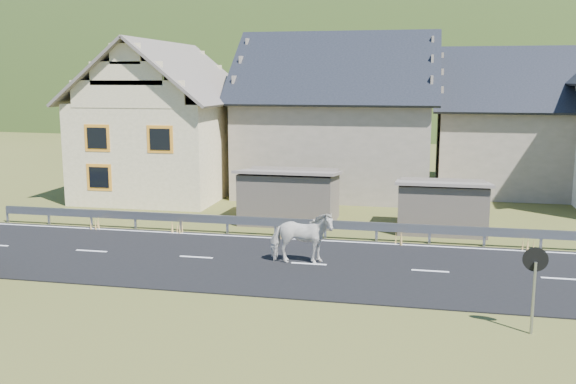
# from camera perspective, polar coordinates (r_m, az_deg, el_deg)

# --- Properties ---
(ground) EXTENTS (160.00, 160.00, 0.00)m
(ground) POSITION_cam_1_polar(r_m,az_deg,el_deg) (21.76, 1.87, -6.50)
(ground) COLOR #43491B
(ground) RESTS_ON ground
(road) EXTENTS (60.00, 7.00, 0.04)m
(road) POSITION_cam_1_polar(r_m,az_deg,el_deg) (21.76, 1.87, -6.45)
(road) COLOR black
(road) RESTS_ON ground
(lane_markings) EXTENTS (60.00, 6.60, 0.01)m
(lane_markings) POSITION_cam_1_polar(r_m,az_deg,el_deg) (21.75, 1.87, -6.39)
(lane_markings) COLOR silver
(lane_markings) RESTS_ON road
(guardrail) EXTENTS (28.10, 0.09, 0.75)m
(guardrail) POSITION_cam_1_polar(r_m,az_deg,el_deg) (25.14, 3.33, -2.92)
(guardrail) COLOR #93969B
(guardrail) RESTS_ON ground
(shed_left) EXTENTS (4.30, 3.30, 2.40)m
(shed_left) POSITION_cam_1_polar(r_m,az_deg,el_deg) (28.09, 0.15, -0.40)
(shed_left) COLOR #675C4F
(shed_left) RESTS_ON ground
(shed_right) EXTENTS (3.80, 2.90, 2.20)m
(shed_right) POSITION_cam_1_polar(r_m,az_deg,el_deg) (27.07, 13.54, -1.30)
(shed_right) COLOR #675C4F
(shed_right) RESTS_ON ground
(house_cream) EXTENTS (7.80, 9.80, 8.30)m
(house_cream) POSITION_cam_1_polar(r_m,az_deg,el_deg) (35.32, -10.91, 6.89)
(house_cream) COLOR #FFE9B7
(house_cream) RESTS_ON ground
(house_stone_a) EXTENTS (10.80, 9.80, 8.90)m
(house_stone_a) POSITION_cam_1_polar(r_m,az_deg,el_deg) (35.88, 4.50, 7.53)
(house_stone_a) COLOR gray
(house_stone_a) RESTS_ON ground
(house_stone_b) EXTENTS (9.80, 8.80, 8.10)m
(house_stone_b) POSITION_cam_1_polar(r_m,az_deg,el_deg) (37.99, 20.13, 6.49)
(house_stone_b) COLOR gray
(house_stone_b) RESTS_ON ground
(mountain) EXTENTS (440.00, 280.00, 260.00)m
(mountain) POSITION_cam_1_polar(r_m,az_deg,el_deg) (202.26, 12.11, 2.40)
(mountain) COLOR #243917
(mountain) RESTS_ON ground
(conifer_patch) EXTENTS (76.00, 50.00, 28.00)m
(conifer_patch) POSITION_cam_1_polar(r_m,az_deg,el_deg) (143.09, -12.55, 9.76)
(conifer_patch) COLOR black
(conifer_patch) RESTS_ON ground
(horse) EXTENTS (1.26, 2.24, 1.80)m
(horse) POSITION_cam_1_polar(r_m,az_deg,el_deg) (21.57, 1.19, -4.07)
(horse) COLOR beige
(horse) RESTS_ON road
(traffic_mirror) EXTENTS (0.60, 0.16, 2.18)m
(traffic_mirror) POSITION_cam_1_polar(r_m,az_deg,el_deg) (16.80, 21.08, -6.55)
(traffic_mirror) COLOR #93969B
(traffic_mirror) RESTS_ON ground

